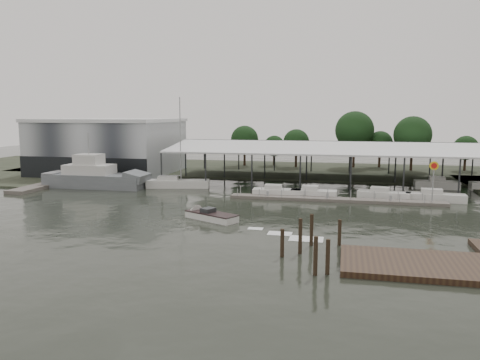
% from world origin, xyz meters
% --- Properties ---
extents(ground, '(200.00, 200.00, 0.00)m').
position_xyz_m(ground, '(0.00, 0.00, 0.00)').
color(ground, black).
rests_on(ground, ground).
extents(land_strip_far, '(140.00, 30.00, 0.30)m').
position_xyz_m(land_strip_far, '(0.00, 42.00, 0.10)').
color(land_strip_far, '#3F4433').
rests_on(land_strip_far, ground).
extents(land_strip_west, '(20.00, 40.00, 0.30)m').
position_xyz_m(land_strip_west, '(-40.00, 30.00, 0.10)').
color(land_strip_west, '#3F4433').
rests_on(land_strip_west, ground).
extents(storage_warehouse, '(24.50, 20.50, 10.50)m').
position_xyz_m(storage_warehouse, '(-28.00, 29.94, 5.29)').
color(storage_warehouse, '#AEB4BA').
rests_on(storage_warehouse, ground).
extents(covered_boat_shed, '(58.24, 24.00, 6.96)m').
position_xyz_m(covered_boat_shed, '(17.00, 28.00, 6.13)').
color(covered_boat_shed, silver).
rests_on(covered_boat_shed, ground).
extents(trawler_dock, '(3.00, 18.00, 0.50)m').
position_xyz_m(trawler_dock, '(-30.00, 14.00, 0.25)').
color(trawler_dock, '#5F5A53').
rests_on(trawler_dock, ground).
extents(floating_dock, '(28.00, 2.00, 1.40)m').
position_xyz_m(floating_dock, '(15.00, 10.00, 0.20)').
color(floating_dock, '#5F5A53').
rests_on(floating_dock, ground).
extents(shell_fuel_sign, '(1.10, 0.18, 5.55)m').
position_xyz_m(shell_fuel_sign, '(27.00, 9.99, 3.93)').
color(shell_fuel_sign, '#919497').
rests_on(shell_fuel_sign, ground).
extents(boardwalk_platform, '(15.00, 12.00, 0.50)m').
position_xyz_m(boardwalk_platform, '(24.55, -15.27, 0.20)').
color(boardwalk_platform, '#342315').
rests_on(boardwalk_platform, ground).
extents(grey_trawler, '(16.47, 4.93, 8.84)m').
position_xyz_m(grey_trawler, '(-21.77, 13.68, 1.58)').
color(grey_trawler, slate).
rests_on(grey_trawler, ground).
extents(white_sailboat, '(9.99, 4.65, 14.17)m').
position_xyz_m(white_sailboat, '(-9.38, 16.31, 0.66)').
color(white_sailboat, silver).
rests_on(white_sailboat, ground).
extents(speedboat_underway, '(16.54, 9.60, 2.00)m').
position_xyz_m(speedboat_underway, '(1.61, -3.84, 0.39)').
color(speedboat_underway, silver).
rests_on(speedboat_underway, ground).
extents(moored_cruiser_0, '(6.71, 2.50, 1.70)m').
position_xyz_m(moored_cruiser_0, '(6.92, 11.87, 0.61)').
color(moored_cruiser_0, silver).
rests_on(moored_cruiser_0, ground).
extents(moored_cruiser_1, '(6.31, 2.39, 1.70)m').
position_xyz_m(moored_cruiser_1, '(11.99, 12.11, 0.61)').
color(moored_cruiser_1, silver).
rests_on(moored_cruiser_1, ground).
extents(moored_cruiser_2, '(7.08, 3.36, 1.70)m').
position_xyz_m(moored_cruiser_2, '(21.29, 12.93, 0.61)').
color(moored_cruiser_2, silver).
rests_on(moored_cruiser_2, ground).
extents(moored_cruiser_3, '(7.61, 2.82, 1.70)m').
position_xyz_m(moored_cruiser_3, '(27.84, 12.85, 0.61)').
color(moored_cruiser_3, silver).
rests_on(moored_cruiser_3, ground).
extents(mooring_pilings, '(4.78, 8.58, 3.55)m').
position_xyz_m(mooring_pilings, '(13.76, -15.27, 1.02)').
color(mooring_pilings, '#34261A').
rests_on(mooring_pilings, ground).
extents(horizon_tree_line, '(64.98, 10.90, 11.98)m').
position_xyz_m(horizon_tree_line, '(22.07, 47.71, 6.42)').
color(horizon_tree_line, black).
rests_on(horizon_tree_line, ground).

